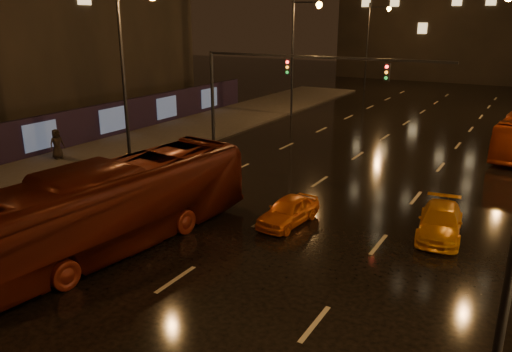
# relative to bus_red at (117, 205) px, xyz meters

# --- Properties ---
(ground) EXTENTS (140.00, 140.00, 0.00)m
(ground) POSITION_rel_bus_red_xyz_m (3.47, 15.02, -1.64)
(ground) COLOR black
(ground) RESTS_ON ground
(sidewalk_left) EXTENTS (7.00, 70.00, 0.15)m
(sidewalk_left) POSITION_rel_bus_red_xyz_m (-10.03, 10.02, -1.56)
(sidewalk_left) COLOR #38332D
(sidewalk_left) RESTS_ON ground
(hoarding_left) EXTENTS (0.30, 46.00, 2.50)m
(hoarding_left) POSITION_rel_bus_red_xyz_m (-13.73, 7.02, -0.39)
(hoarding_left) COLOR black
(hoarding_left) RESTS_ON ground
(traffic_signal) EXTENTS (15.31, 0.32, 6.20)m
(traffic_signal) POSITION_rel_bus_red_xyz_m (-1.59, 15.02, 3.10)
(traffic_signal) COLOR black
(traffic_signal) RESTS_ON ground
(streetlight_right) EXTENTS (2.64, 0.50, 10.00)m
(streetlight_right) POSITION_rel_bus_red_xyz_m (12.39, -2.98, 4.80)
(streetlight_right) COLOR black
(streetlight_right) RESTS_ON ground
(bus_red) EXTENTS (4.00, 11.98, 3.27)m
(bus_red) POSITION_rel_bus_red_xyz_m (0.00, 0.00, 0.00)
(bus_red) COLOR #4D150B
(bus_red) RESTS_ON ground
(taxi_near) EXTENTS (1.68, 3.53, 1.16)m
(taxi_near) POSITION_rel_bus_red_xyz_m (4.57, 5.10, -1.06)
(taxi_near) COLOR #D35F13
(taxi_near) RESTS_ON ground
(taxi_far) EXTENTS (2.09, 4.12, 1.15)m
(taxi_far) POSITION_rel_bus_red_xyz_m (10.28, 7.07, -1.06)
(taxi_far) COLOR orange
(taxi_far) RESTS_ON ground
(pedestrian_c) EXTENTS (0.77, 0.99, 1.79)m
(pedestrian_c) POSITION_rel_bus_red_xyz_m (-11.84, 6.83, -0.59)
(pedestrian_c) COLOR black
(pedestrian_c) RESTS_ON sidewalk_left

